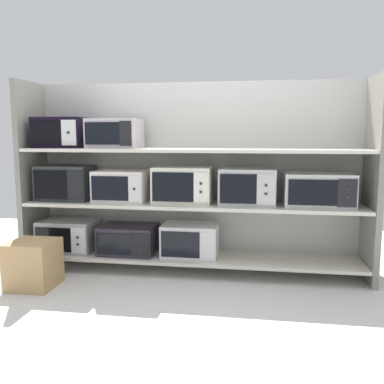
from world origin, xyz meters
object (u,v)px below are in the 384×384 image
at_px(microwave_1, 128,239).
at_px(microwave_6, 247,186).
at_px(microwave_4, 122,186).
at_px(microwave_3, 66,183).
at_px(microwave_2, 190,240).
at_px(microwave_0, 69,235).
at_px(microwave_7, 318,190).
at_px(microwave_5, 183,185).
at_px(shipping_carton, 33,264).
at_px(microwave_9, 115,134).
at_px(microwave_8, 62,133).

xyz_separation_m(microwave_1, microwave_6, (1.10, -0.00, 0.52)).
bearing_deg(microwave_4, microwave_3, -179.98).
bearing_deg(microwave_2, microwave_3, -180.00).
bearing_deg(microwave_0, microwave_3, -179.00).
bearing_deg(microwave_7, microwave_6, -179.99).
xyz_separation_m(microwave_2, microwave_4, (-0.64, 0.00, 0.49)).
xyz_separation_m(microwave_4, microwave_6, (1.15, -0.00, 0.02)).
distance_m(microwave_2, microwave_4, 0.81).
bearing_deg(microwave_4, microwave_0, -180.00).
bearing_deg(microwave_0, microwave_4, 0.00).
bearing_deg(microwave_5, microwave_6, 0.00).
distance_m(microwave_3, shipping_carton, 0.85).
distance_m(microwave_0, microwave_2, 1.19).
distance_m(microwave_5, microwave_7, 1.19).
xyz_separation_m(microwave_0, microwave_4, (0.55, 0.00, 0.49)).
distance_m(microwave_4, microwave_9, 0.49).
height_order(microwave_2, microwave_4, microwave_4).
bearing_deg(microwave_9, microwave_1, -0.03).
height_order(microwave_2, shipping_carton, microwave_2).
relative_size(microwave_1, shipping_carton, 1.32).
bearing_deg(microwave_1, microwave_7, -0.00).
relative_size(microwave_0, shipping_carton, 1.32).
xyz_separation_m(microwave_9, shipping_carton, (-0.52, -0.59, -1.07)).
bearing_deg(microwave_3, microwave_0, 1.00).
height_order(microwave_5, shipping_carton, microwave_5).
distance_m(microwave_3, microwave_9, 0.68).
distance_m(microwave_2, microwave_8, 1.56).
xyz_separation_m(microwave_0, microwave_5, (1.12, -0.00, 0.51)).
bearing_deg(microwave_7, microwave_5, -179.99).
distance_m(microwave_5, microwave_9, 0.78).
bearing_deg(microwave_5, microwave_8, 179.99).
xyz_separation_m(microwave_3, microwave_4, (0.56, 0.00, -0.02)).
xyz_separation_m(microwave_1, shipping_carton, (-0.63, -0.59, -0.09)).
height_order(microwave_1, microwave_2, microwave_2).
xyz_separation_m(microwave_5, microwave_9, (-0.63, 0.00, 0.46)).
bearing_deg(microwave_4, microwave_8, 180.00).
xyz_separation_m(microwave_2, microwave_8, (-1.22, 0.00, 0.98)).
bearing_deg(microwave_4, microwave_5, -0.02).
bearing_deg(shipping_carton, microwave_6, 18.88).
height_order(microwave_6, shipping_carton, microwave_6).
xyz_separation_m(microwave_3, microwave_8, (-0.02, 0.00, 0.47)).
bearing_deg(microwave_7, microwave_3, -179.99).
xyz_separation_m(microwave_0, microwave_9, (0.49, 0.00, 0.97)).
bearing_deg(microwave_6, microwave_1, 179.99).
relative_size(microwave_6, microwave_8, 1.08).
height_order(microwave_3, microwave_6, microwave_3).
bearing_deg(microwave_8, microwave_7, 0.00).
distance_m(microwave_0, microwave_5, 1.23).
bearing_deg(microwave_6, microwave_3, -180.00).
relative_size(microwave_0, microwave_4, 1.08).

